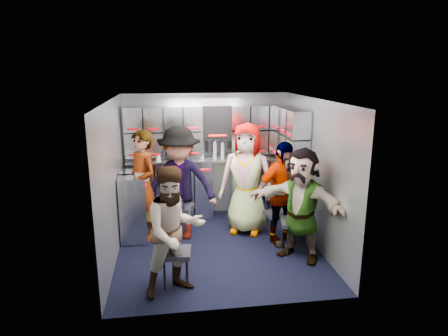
{
  "coord_description": "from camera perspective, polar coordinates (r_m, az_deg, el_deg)",
  "views": [
    {
      "loc": [
        -0.67,
        -5.24,
        2.51
      ],
      "look_at": [
        0.14,
        0.35,
        1.09
      ],
      "focal_mm": 32.0,
      "sensor_mm": 36.0,
      "label": 1
    }
  ],
  "objects": [
    {
      "name": "cart_bank_left",
      "position": [
        6.16,
        -12.68,
        -5.33
      ],
      "size": [
        0.38,
        0.76,
        0.99
      ],
      "primitive_type": "cube",
      "color": "#8E939D",
      "rests_on": "ground"
    },
    {
      "name": "cup_left",
      "position": [
        6.63,
        -9.4,
        1.52
      ],
      "size": [
        0.08,
        0.08,
        0.11
      ],
      "primitive_type": "cylinder",
      "color": "tan",
      "rests_on": "counter"
    },
    {
      "name": "locker_bank_back",
      "position": [
        6.7,
        -2.43,
        5.36
      ],
      "size": [
        2.68,
        0.28,
        0.82
      ],
      "primitive_type": "cube",
      "color": "#8E939D",
      "rests_on": "wall_back"
    },
    {
      "name": "bottle_right",
      "position": [
        6.68,
        -0.22,
        2.45
      ],
      "size": [
        0.06,
        0.06,
        0.26
      ],
      "primitive_type": "cylinder",
      "color": "white",
      "rests_on": "counter"
    },
    {
      "name": "wall_back",
      "position": [
        6.93,
        -2.52,
        1.95
      ],
      "size": [
        2.8,
        0.04,
        2.1
      ],
      "primitive_type": "cube",
      "color": "gray",
      "rests_on": "ground"
    },
    {
      "name": "jump_seat_near_left",
      "position": [
        4.83,
        -6.99,
        -12.16
      ],
      "size": [
        0.39,
        0.38,
        0.43
      ],
      "rotation": [
        0.0,
        0.0,
        -0.11
      ],
      "color": "black",
      "rests_on": "ground"
    },
    {
      "name": "attendant_arc_e",
      "position": [
        5.37,
        10.96,
        -5.14
      ],
      "size": [
        1.32,
        1.31,
        1.52
      ],
      "primitive_type": "imported",
      "rotation": [
        0.0,
        0.0,
        -0.77
      ],
      "color": "black",
      "rests_on": "ground"
    },
    {
      "name": "attendant_arc_b",
      "position": [
        5.93,
        -6.35,
        -2.22
      ],
      "size": [
        1.21,
        0.87,
        1.7
      ],
      "primitive_type": "imported",
      "rotation": [
        0.0,
        0.0,
        -0.23
      ],
      "color": "black",
      "rests_on": "ground"
    },
    {
      "name": "wall_left",
      "position": [
        5.49,
        -15.59,
        -1.84
      ],
      "size": [
        0.04,
        3.0,
        2.1
      ],
      "primitive_type": "cube",
      "color": "gray",
      "rests_on": "ground"
    },
    {
      "name": "red_latch_strip",
      "position": [
        6.57,
        -2.14,
        -0.25
      ],
      "size": [
        2.6,
        0.02,
        0.03
      ],
      "primitive_type": "cube",
      "color": "#B8000C",
      "rests_on": "cart_bank_back"
    },
    {
      "name": "cart_bank_back",
      "position": [
        6.87,
        -2.29,
        -2.95
      ],
      "size": [
        2.68,
        0.38,
        0.99
      ],
      "primitive_type": "cube",
      "color": "#8E939D",
      "rests_on": "ground"
    },
    {
      "name": "attendant_arc_a",
      "position": [
        4.52,
        -7.07,
        -8.98
      ],
      "size": [
        0.88,
        0.79,
        1.49
      ],
      "primitive_type": "imported",
      "rotation": [
        0.0,
        0.0,
        0.37
      ],
      "color": "black",
      "rests_on": "ground"
    },
    {
      "name": "counter",
      "position": [
        6.73,
        -2.33,
        1.28
      ],
      "size": [
        2.68,
        0.42,
        0.03
      ],
      "primitive_type": "cube",
      "color": "#AFB1B6",
      "rests_on": "cart_bank_back"
    },
    {
      "name": "cup_right",
      "position": [
        6.9,
        8.11,
        2.04
      ],
      "size": [
        0.08,
        0.08,
        0.11
      ],
      "primitive_type": "cylinder",
      "color": "tan",
      "rests_on": "counter"
    },
    {
      "name": "bottle_mid",
      "position": [
        6.66,
        -1.33,
        2.48
      ],
      "size": [
        0.06,
        0.06,
        0.27
      ],
      "primitive_type": "cylinder",
      "color": "white",
      "rests_on": "counter"
    },
    {
      "name": "coffee_niche",
      "position": [
        6.78,
        -0.96,
        5.3
      ],
      "size": [
        0.46,
        0.16,
        0.84
      ],
      "primitive_type": null,
      "color": "black",
      "rests_on": "wall_back"
    },
    {
      "name": "jump_seat_mid_right",
      "position": [
        6.09,
        7.62,
        -6.73
      ],
      "size": [
        0.4,
        0.38,
        0.4
      ],
      "rotation": [
        0.0,
        0.0,
        0.2
      ],
      "color": "black",
      "rests_on": "ground"
    },
    {
      "name": "jump_seat_center",
      "position": [
        6.45,
        2.89,
        -5.44
      ],
      "size": [
        0.37,
        0.35,
        0.4
      ],
      "rotation": [
        0.0,
        0.0,
        -0.12
      ],
      "color": "black",
      "rests_on": "ground"
    },
    {
      "name": "bottle_left",
      "position": [
        6.62,
        -7.24,
        2.24
      ],
      "size": [
        0.07,
        0.07,
        0.26
      ],
      "primitive_type": "cylinder",
      "color": "white",
      "rests_on": "counter"
    },
    {
      "name": "jump_seat_near_right",
      "position": [
        5.65,
        10.19,
        -7.88
      ],
      "size": [
        0.46,
        0.44,
        0.47
      ],
      "rotation": [
        0.0,
        0.0,
        -0.19
      ],
      "color": "black",
      "rests_on": "ground"
    },
    {
      "name": "locker_bank_right",
      "position": [
        6.32,
        9.57,
        4.65
      ],
      "size": [
        0.28,
        1.0,
        0.82
      ],
      "primitive_type": "cube",
      "color": "#8E939D",
      "rests_on": "wall_right"
    },
    {
      "name": "ceiling",
      "position": [
        5.3,
        -0.97,
        9.69
      ],
      "size": [
        2.8,
        3.0,
        0.02
      ],
      "primitive_type": "cube",
      "color": "silver",
      "rests_on": "wall_back"
    },
    {
      "name": "attendant_standing",
      "position": [
        6.01,
        -11.55,
        -2.47
      ],
      "size": [
        0.66,
        0.72,
        1.65
      ],
      "primitive_type": "imported",
      "rotation": [
        0.0,
        0.0,
        -0.99
      ],
      "color": "black",
      "rests_on": "ground"
    },
    {
      "name": "floor",
      "position": [
        5.85,
        -0.88,
        -11.3
      ],
      "size": [
        3.0,
        3.0,
        0.0
      ],
      "primitive_type": "plane",
      "color": "black",
      "rests_on": "ground"
    },
    {
      "name": "attendant_arc_d",
      "position": [
        5.79,
        8.23,
        -3.63
      ],
      "size": [
        0.96,
        0.63,
        1.52
      ],
      "primitive_type": "imported",
      "rotation": [
        0.0,
        0.0,
        0.32
      ],
      "color": "black",
      "rests_on": "ground"
    },
    {
      "name": "wall_right",
      "position": [
        5.82,
        12.88,
        -0.77
      ],
      "size": [
        0.04,
        3.0,
        2.1
      ],
      "primitive_type": "cube",
      "color": "gray",
      "rests_on": "ground"
    },
    {
      "name": "jump_seat_mid_left",
      "position": [
        6.25,
        -6.3,
        -5.78
      ],
      "size": [
        0.49,
        0.48,
        0.44
      ],
      "rotation": [
        0.0,
        0.0,
        -0.41
      ],
      "color": "black",
      "rests_on": "ground"
    },
    {
      "name": "attendant_arc_c",
      "position": [
        6.13,
        3.27,
        -1.52
      ],
      "size": [
        0.99,
        0.83,
        1.72
      ],
      "primitive_type": "imported",
      "rotation": [
        0.0,
        0.0,
        -0.41
      ],
      "color": "black",
      "rests_on": "ground"
    },
    {
      "name": "right_cabinet",
      "position": [
        6.47,
        9.48,
        -4.18
      ],
      "size": [
        0.28,
        1.2,
        1.0
      ],
      "primitive_type": "cube",
      "color": "#8E939D",
      "rests_on": "ground"
    }
  ]
}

